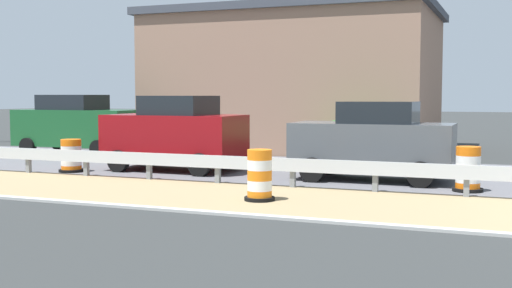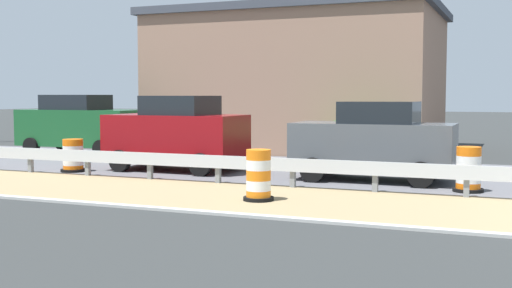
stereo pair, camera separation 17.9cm
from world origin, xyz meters
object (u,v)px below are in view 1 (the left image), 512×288
traffic_barrel_nearest (468,171)px  car_trailing_far_lane (373,141)px  car_lead_near_lane (175,133)px  traffic_barrel_close (260,178)px  traffic_barrel_mid (71,157)px  car_distant_a (77,125)px  utility_pole_near (378,25)px

traffic_barrel_nearest → car_trailing_far_lane: size_ratio=0.25×
traffic_barrel_nearest → car_lead_near_lane: (1.18, 8.31, 0.63)m
traffic_barrel_close → traffic_barrel_mid: bearing=68.5°
car_distant_a → utility_pole_near: 11.69m
traffic_barrel_nearest → utility_pole_near: (6.85, 3.46, 4.16)m
traffic_barrel_close → car_distant_a: (7.51, 10.37, 0.63)m
utility_pole_near → car_trailing_far_lane: bearing=-169.8°
car_trailing_far_lane → car_distant_a: car_distant_a is taller
traffic_barrel_close → car_distant_a: car_distant_a is taller
traffic_barrel_nearest → traffic_barrel_mid: traffic_barrel_nearest is taller
traffic_barrel_nearest → traffic_barrel_mid: bearing=91.3°
traffic_barrel_nearest → car_lead_near_lane: car_lead_near_lane is taller
car_distant_a → car_trailing_far_lane: bearing=-16.1°
traffic_barrel_nearest → car_distant_a: car_distant_a is taller
car_lead_near_lane → traffic_barrel_nearest: bearing=172.5°
utility_pole_near → traffic_barrel_mid: bearing=133.4°
car_lead_near_lane → car_distant_a: 6.91m
utility_pole_near → traffic_barrel_close: bearing=176.9°
traffic_barrel_mid → utility_pole_near: bearing=-46.6°
traffic_barrel_nearest → car_trailing_far_lane: (1.10, 2.43, 0.56)m
car_trailing_far_lane → utility_pole_near: (5.75, 1.03, 3.60)m
traffic_barrel_close → car_trailing_far_lane: car_trailing_far_lane is taller
car_trailing_far_lane → car_distant_a: 12.42m
car_trailing_far_lane → utility_pole_near: size_ratio=0.46×
traffic_barrel_close → utility_pole_near: bearing=-3.1°
car_lead_near_lane → car_trailing_far_lane: bearing=179.8°
traffic_barrel_mid → utility_pole_near: 11.14m
car_trailing_far_lane → traffic_barrel_close: bearing=68.8°
utility_pole_near → traffic_barrel_nearest: bearing=-153.2°
traffic_barrel_close → car_lead_near_lane: size_ratio=0.27×
traffic_barrel_close → car_lead_near_lane: car_lead_near_lane is taller
traffic_barrel_nearest → utility_pole_near: utility_pole_near is taller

